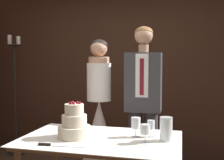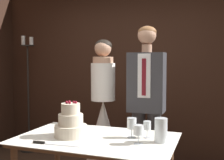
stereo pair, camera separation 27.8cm
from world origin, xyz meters
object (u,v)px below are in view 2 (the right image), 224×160
(hurricane_candle, at_px, (161,131))
(bride, at_px, (103,131))
(candle_stand, at_px, (28,97))
(tiered_cake, at_px, (71,124))
(cake_knife, at_px, (47,143))
(wine_glass_near, at_px, (138,131))
(groom, at_px, (146,100))
(cake_table, at_px, (96,147))
(wine_glass_middle, at_px, (147,126))
(wine_glass_far, at_px, (132,124))

(hurricane_candle, height_order, bride, bride)
(bride, xyz_separation_m, candle_stand, (-1.55, 0.69, 0.25))
(candle_stand, bearing_deg, tiered_cake, -44.26)
(candle_stand, bearing_deg, cake_knife, -50.15)
(cake_knife, distance_m, bride, 1.14)
(wine_glass_near, bearing_deg, groom, 98.76)
(wine_glass_near, bearing_deg, hurricane_candle, 35.62)
(bride, xyz_separation_m, groom, (0.52, -0.00, 0.39))
(tiered_cake, height_order, hurricane_candle, tiered_cake)
(tiered_cake, bearing_deg, hurricane_candle, 6.66)
(wine_glass_near, distance_m, groom, 0.90)
(tiered_cake, relative_size, bride, 0.19)
(cake_table, bearing_deg, wine_glass_middle, 18.95)
(cake_table, distance_m, tiered_cake, 0.30)
(wine_glass_near, relative_size, candle_stand, 0.08)
(wine_glass_far, bearing_deg, groom, 92.61)
(wine_glass_far, bearing_deg, candle_stand, 146.32)
(groom, bearing_deg, wine_glass_near, -81.24)
(tiered_cake, xyz_separation_m, cake_knife, (-0.07, -0.27, -0.11))
(bride, bearing_deg, wine_glass_near, -53.44)
(hurricane_candle, bearing_deg, wine_glass_middle, 145.93)
(wine_glass_middle, relative_size, hurricane_candle, 0.74)
(wine_glass_far, xyz_separation_m, hurricane_candle, (0.26, -0.05, -0.02))
(cake_table, distance_m, cake_knife, 0.44)
(hurricane_candle, xyz_separation_m, bride, (-0.81, 0.76, -0.24))
(bride, relative_size, candle_stand, 0.92)
(cake_table, xyz_separation_m, tiered_cake, (-0.22, -0.04, 0.20))
(cake_knife, distance_m, groom, 1.27)
(cake_table, bearing_deg, groom, 72.45)
(tiered_cake, height_order, wine_glass_far, tiered_cake)
(wine_glass_middle, height_order, hurricane_candle, hurricane_candle)
(hurricane_candle, relative_size, groom, 0.11)
(hurricane_candle, xyz_separation_m, candle_stand, (-2.36, 1.45, 0.00))
(tiered_cake, height_order, groom, groom)
(tiered_cake, height_order, wine_glass_middle, tiered_cake)
(hurricane_candle, bearing_deg, bride, 136.71)
(bride, bearing_deg, candle_stand, 156.01)
(cake_knife, xyz_separation_m, wine_glass_near, (0.69, 0.25, 0.10))
(candle_stand, bearing_deg, hurricane_candle, -31.61)
(candle_stand, bearing_deg, bride, -23.99)
(wine_glass_middle, bearing_deg, candle_stand, 148.54)
(groom, bearing_deg, wine_glass_far, -87.39)
(cake_knife, height_order, wine_glass_near, wine_glass_near)
(cake_table, height_order, candle_stand, candle_stand)
(wine_glass_middle, bearing_deg, wine_glass_far, -164.05)
(cake_table, bearing_deg, cake_knife, -133.41)
(candle_stand, bearing_deg, cake_table, -39.77)
(cake_table, height_order, bride, bride)
(hurricane_candle, bearing_deg, wine_glass_far, 168.24)
(cake_table, distance_m, wine_glass_middle, 0.48)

